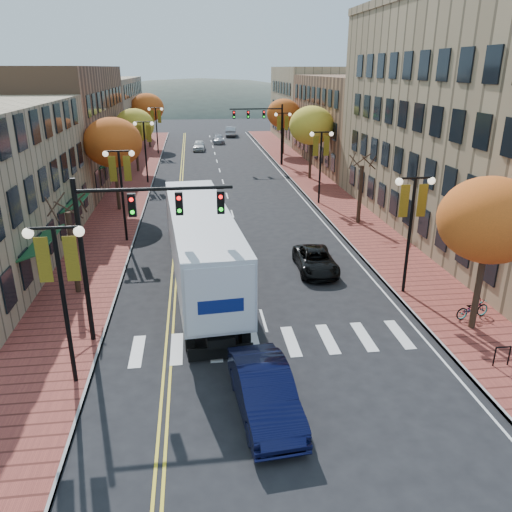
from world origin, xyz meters
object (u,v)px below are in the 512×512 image
object	(u,v)px
navy_sedan	(265,392)
semi_truck	(199,237)
black_suv	(316,261)
bicycle	(472,309)

from	to	relation	value
navy_sedan	semi_truck	bearing A→B (deg)	94.58
black_suv	bicycle	bearing A→B (deg)	-47.82
semi_truck	bicycle	bearing A→B (deg)	-31.19
semi_truck	navy_sedan	size ratio (longest dim) A/B	3.49
black_suv	bicycle	size ratio (longest dim) A/B	2.62
navy_sedan	bicycle	size ratio (longest dim) A/B	2.89
navy_sedan	black_suv	size ratio (longest dim) A/B	1.10
semi_truck	black_suv	distance (m)	6.84
navy_sedan	black_suv	bearing A→B (deg)	63.99
black_suv	bicycle	xyz separation A→B (m)	(5.69, -6.73, -0.03)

